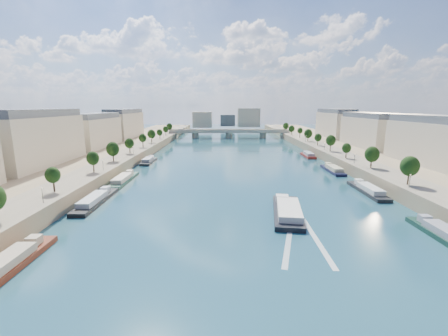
{
  "coord_description": "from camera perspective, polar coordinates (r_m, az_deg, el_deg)",
  "views": [
    {
      "loc": [
        -5.34,
        -44.82,
        30.04
      ],
      "look_at": [
        -5.1,
        75.13,
        5.0
      ],
      "focal_mm": 24.0,
      "sensor_mm": 36.0,
      "label": 1
    }
  ],
  "objects": [
    {
      "name": "ground",
      "position": [
        147.99,
        1.96,
        0.07
      ],
      "size": [
        700.0,
        700.0,
        0.0
      ],
      "primitive_type": "plane",
      "color": "#0D373C",
      "rests_on": "ground"
    },
    {
      "name": "quay_left",
      "position": [
        161.78,
        -24.45,
        0.92
      ],
      "size": [
        44.0,
        520.0,
        5.0
      ],
      "primitive_type": "cube",
      "color": "#9E8460",
      "rests_on": "ground"
    },
    {
      "name": "buildings_right",
      "position": [
        181.48,
        29.92,
        5.94
      ],
      "size": [
        16.0,
        226.0,
        23.2
      ],
      "color": "#B8A58E",
      "rests_on": "ground"
    },
    {
      "name": "lamps_left",
      "position": [
        144.55,
        -19.17,
        2.28
      ],
      "size": [
        0.36,
        200.36,
        4.28
      ],
      "color": "black",
      "rests_on": "ground"
    },
    {
      "name": "moored_barges_right",
      "position": [
        132.71,
        22.43,
        -1.83
      ],
      "size": [
        5.0,
        130.74,
        3.6
      ],
      "color": "#15362B",
      "rests_on": "ground"
    },
    {
      "name": "tour_barge",
      "position": [
        86.96,
        12.0,
        -8.01
      ],
      "size": [
        11.25,
        27.04,
        3.67
      ],
      "rotation": [
        0.0,
        0.0,
        -0.15
      ],
      "color": "black",
      "rests_on": "ground"
    },
    {
      "name": "pave_left",
      "position": [
        155.77,
        -19.49,
        1.88
      ],
      "size": [
        14.0,
        520.0,
        0.1
      ],
      "primitive_type": "cube",
      "color": "gray",
      "rests_on": "quay_left"
    },
    {
      "name": "buildings_left",
      "position": [
        176.41,
        -27.12,
        6.09
      ],
      "size": [
        16.0,
        226.0,
        23.2
      ],
      "color": "#B8A58E",
      "rests_on": "ground"
    },
    {
      "name": "bridge",
      "position": [
        284.52,
        0.97,
        6.76
      ],
      "size": [
        112.0,
        12.0,
        8.15
      ],
      "color": "#C1B79E",
      "rests_on": "ground"
    },
    {
      "name": "quay_right",
      "position": [
        166.47,
        27.58,
        0.92
      ],
      "size": [
        44.0,
        520.0,
        5.0
      ],
      "primitive_type": "cube",
      "color": "#9E8460",
      "rests_on": "ground"
    },
    {
      "name": "wake",
      "position": [
        72.35,
        14.74,
        -13.14
      ],
      "size": [
        11.36,
        26.02,
        0.04
      ],
      "color": "silver",
      "rests_on": "ground"
    },
    {
      "name": "moored_barges_left",
      "position": [
        99.89,
        -23.97,
        -6.26
      ],
      "size": [
        5.0,
        159.93,
        3.6
      ],
      "color": "#171A33",
      "rests_on": "ground"
    },
    {
      "name": "trees_left",
      "position": [
        156.22,
        -18.69,
        3.98
      ],
      "size": [
        4.8,
        268.8,
        8.26
      ],
      "color": "#382B1E",
      "rests_on": "ground"
    },
    {
      "name": "lamps_right",
      "position": [
        162.13,
        20.82,
        3.13
      ],
      "size": [
        0.36,
        200.36,
        4.28
      ],
      "color": "black",
      "rests_on": "ground"
    },
    {
      "name": "pave_right",
      "position": [
        159.63,
        22.89,
        1.85
      ],
      "size": [
        14.0,
        520.0,
        0.1
      ],
      "primitive_type": "cube",
      "color": "gray",
      "rests_on": "quay_right"
    },
    {
      "name": "skyline",
      "position": [
        364.76,
        1.24,
        9.37
      ],
      "size": [
        79.0,
        42.0,
        22.0
      ],
      "color": "#B8A58E",
      "rests_on": "ground"
    },
    {
      "name": "trees_right",
      "position": [
        167.31,
        21.09,
        4.29
      ],
      "size": [
        4.8,
        268.8,
        8.26
      ],
      "color": "#382B1E",
      "rests_on": "ground"
    }
  ]
}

